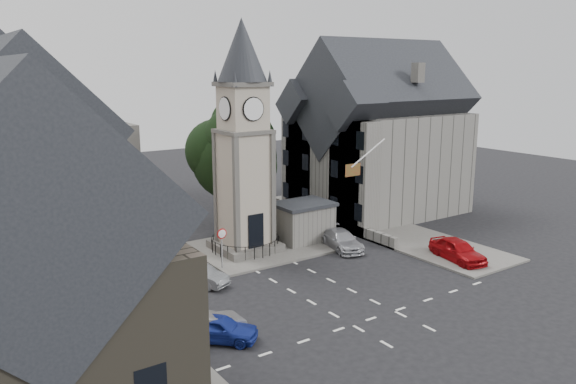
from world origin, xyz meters
TOP-DOWN VIEW (x-y plane):
  - ground at (0.00, 0.00)m, footprint 120.00×120.00m
  - pavement_west at (-12.50, 6.00)m, footprint 6.00×30.00m
  - pavement_east at (12.00, 8.00)m, footprint 6.00×26.00m
  - central_island at (1.50, 8.00)m, footprint 10.00×8.00m
  - road_markings at (0.00, -5.50)m, footprint 20.00×8.00m
  - clock_tower at (0.00, 7.99)m, footprint 4.86×4.86m
  - stone_shelter at (4.80, 7.50)m, footprint 4.30×3.30m
  - town_tree at (2.00, 13.00)m, footprint 7.20×7.20m
  - warning_sign_post at (-3.20, 5.43)m, footprint 0.70×0.19m
  - terrace_tudor at (-15.50, 0.00)m, footprint 8.10×7.60m
  - building_sw_stone at (-17.00, -9.00)m, footprint 8.60×7.60m
  - backdrop_west at (-12.00, 28.00)m, footprint 20.00×10.00m
  - east_building at (15.59, 11.00)m, footprint 14.40×11.40m
  - east_boundary_wall at (9.20, 10.00)m, footprint 0.40×16.00m
  - flagpole at (8.00, 4.00)m, footprint 3.68×0.10m
  - car_west_blue at (-7.96, -3.10)m, footprint 3.85×3.80m
  - car_west_silver at (-8.33, -2.56)m, footprint 4.00×1.42m
  - car_west_grey at (-11.50, 6.64)m, footprint 4.86×3.72m
  - car_island_silver at (-5.50, 4.02)m, footprint 2.78×3.95m
  - car_island_east at (6.10, 4.50)m, footprint 2.93×4.97m
  - car_east_red at (10.95, -2.06)m, footprint 2.74×4.86m
  - pedestrian at (11.50, 9.28)m, footprint 0.66×0.60m

SIDE VIEW (x-z plane):
  - ground at x=0.00m, z-range 0.00..0.00m
  - road_markings at x=0.00m, z-range 0.00..0.01m
  - pavement_west at x=-12.50m, z-range 0.00..0.14m
  - pavement_east at x=12.00m, z-range 0.00..0.14m
  - central_island at x=1.50m, z-range 0.00..0.16m
  - east_boundary_wall at x=9.20m, z-range 0.00..0.90m
  - car_west_grey at x=-11.50m, z-range 0.00..1.23m
  - car_island_silver at x=-5.50m, z-range 0.00..1.24m
  - car_west_silver at x=-8.33m, z-range 0.00..1.31m
  - car_west_blue at x=-7.96m, z-range 0.00..1.32m
  - car_island_east at x=6.10m, z-range 0.00..1.35m
  - pedestrian at x=11.50m, z-range 0.00..1.50m
  - car_east_red at x=10.95m, z-range 0.00..1.56m
  - stone_shelter at x=4.80m, z-range 0.01..3.09m
  - warning_sign_post at x=-3.20m, z-range 0.60..3.45m
  - backdrop_west at x=-12.00m, z-range 0.00..8.00m
  - building_sw_stone at x=-17.00m, z-range 0.15..10.55m
  - terrace_tudor at x=-15.50m, z-range 0.19..12.19m
  - east_building at x=15.59m, z-range -0.04..12.56m
  - town_tree at x=2.00m, z-range 1.57..12.37m
  - flagpole at x=8.00m, z-range 5.63..8.37m
  - clock_tower at x=0.00m, z-range 0.00..16.25m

